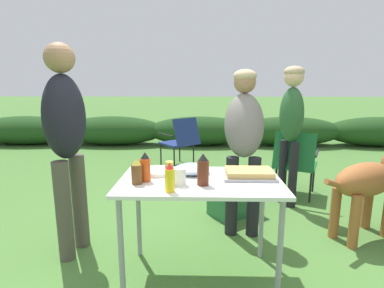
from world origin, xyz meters
name	(u,v)px	position (x,y,z in m)	size (l,w,h in m)	color
ground_plane	(200,276)	(0.00, 0.00, 0.00)	(60.00, 60.00, 0.00)	#477533
shrub_hedge	(200,131)	(0.00, 4.76, 0.32)	(14.40, 0.90, 0.65)	#1E4219
folding_table	(200,190)	(0.00, 0.00, 0.66)	(1.10, 0.64, 0.74)	silver
food_tray	(249,174)	(0.34, 0.06, 0.77)	(0.36, 0.24, 0.06)	#9E9EA3
plate_stack	(157,171)	(-0.31, 0.14, 0.75)	(0.24, 0.24, 0.03)	white
mixing_bowl	(192,169)	(-0.06, 0.15, 0.77)	(0.26, 0.26, 0.07)	#99B2CC
paper_cup_stack	(180,176)	(-0.13, -0.11, 0.80)	(0.08, 0.08, 0.11)	white
beer_bottle	(137,172)	(-0.41, -0.10, 0.82)	(0.07, 0.07, 0.16)	brown
bbq_sauce_bottle	(203,170)	(0.02, -0.11, 0.84)	(0.08, 0.08, 0.21)	#562314
hot_sauce_bottle	(145,167)	(-0.37, -0.04, 0.83)	(0.07, 0.07, 0.20)	#CC4214
relish_jar	(169,173)	(-0.20, -0.10, 0.81)	(0.06, 0.06, 0.15)	olive
mustard_bottle	(170,178)	(-0.18, -0.23, 0.83)	(0.06, 0.06, 0.18)	yellow
standing_person_in_gray_fleece	(244,133)	(0.40, 0.74, 0.94)	(0.39, 0.49, 1.51)	black
standing_person_in_red_jacket	(66,133)	(-1.04, 0.31, 1.01)	(0.35, 0.43, 1.68)	#4C473D
standing_person_in_navy_coat	(291,119)	(1.00, 1.36, 1.00)	(0.33, 0.37, 1.57)	black
dog	(370,182)	(1.52, 0.64, 0.52)	(1.00, 0.60, 0.77)	#9E5B2D
camp_chair_green_behind_table	(181,139)	(-0.32, 2.92, 0.47)	(0.73, 0.75, 0.83)	navy
camp_chair_near_hedge	(295,160)	(1.16, 1.59, 0.47)	(0.67, 0.73, 0.83)	#19602D
cooler_box	(234,199)	(0.36, 1.08, 0.17)	(0.58, 0.54, 0.34)	#286B3D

